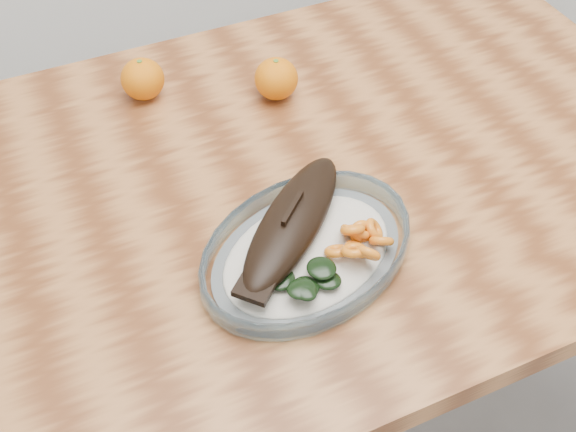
{
  "coord_description": "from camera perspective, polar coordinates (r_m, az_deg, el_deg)",
  "views": [
    {
      "loc": [
        -0.35,
        -0.69,
        1.47
      ],
      "look_at": [
        -0.08,
        -0.09,
        0.77
      ],
      "focal_mm": 45.0,
      "sensor_mm": 36.0,
      "label": 1
    }
  ],
  "objects": [
    {
      "name": "orange_left",
      "position": [
        1.18,
        -11.42,
        10.57
      ],
      "size": [
        0.07,
        0.07,
        0.07
      ],
      "primitive_type": "sphere",
      "color": "#DD5B04",
      "rests_on": "dining_table"
    },
    {
      "name": "orange_right",
      "position": [
        1.16,
        -0.94,
        10.8
      ],
      "size": [
        0.07,
        0.07,
        0.07
      ],
      "primitive_type": "sphere",
      "color": "#DD5B04",
      "rests_on": "dining_table"
    },
    {
      "name": "dining_table",
      "position": [
        1.13,
        1.83,
        0.31
      ],
      "size": [
        1.2,
        0.8,
        0.75
      ],
      "color": "brown",
      "rests_on": "ground"
    },
    {
      "name": "ground",
      "position": [
        1.66,
        1.29,
        -15.27
      ],
      "size": [
        3.0,
        3.0,
        0.0
      ],
      "primitive_type": "plane",
      "color": "slate",
      "rests_on": "ground"
    },
    {
      "name": "plated_meal",
      "position": [
        0.92,
        1.47,
        -2.45
      ],
      "size": [
        0.69,
        0.69,
        0.08
      ],
      "rotation": [
        0.0,
        0.0,
        0.32
      ],
      "color": "white",
      "rests_on": "dining_table"
    }
  ]
}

